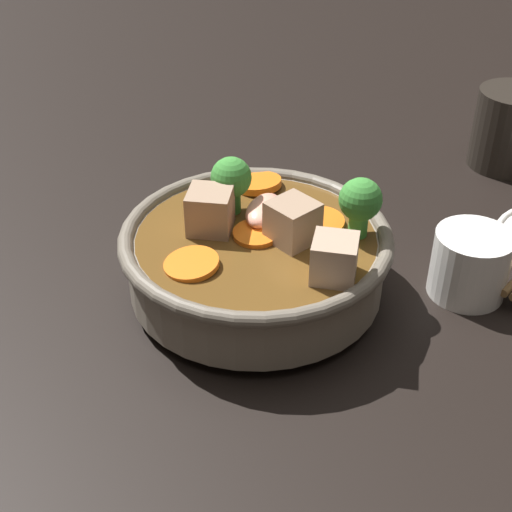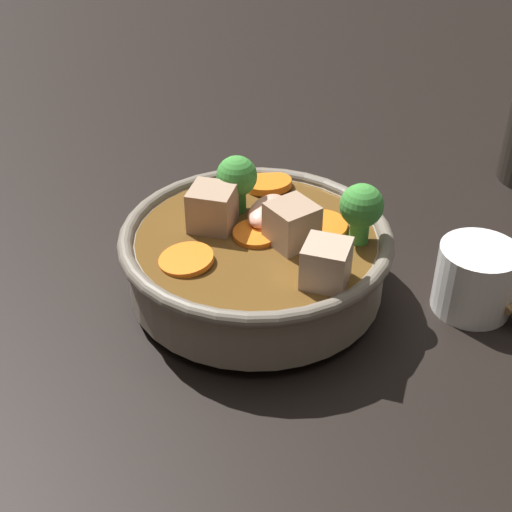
# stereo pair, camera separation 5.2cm
# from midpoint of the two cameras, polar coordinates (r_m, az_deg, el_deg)

# --- Properties ---
(ground_plane) EXTENTS (3.00, 3.00, 0.00)m
(ground_plane) POSITION_cam_midpoint_polar(r_m,az_deg,el_deg) (0.59, -2.56, -3.14)
(ground_plane) COLOR black
(stirfry_bowl) EXTENTS (0.21, 0.21, 0.11)m
(stirfry_bowl) POSITION_cam_midpoint_polar(r_m,az_deg,el_deg) (0.56, -2.56, 0.19)
(stirfry_bowl) COLOR slate
(stirfry_bowl) RESTS_ON ground_plane
(tea_cup) EXTENTS (0.06, 0.06, 0.06)m
(tea_cup) POSITION_cam_midpoint_polar(r_m,az_deg,el_deg) (0.59, 14.35, -0.68)
(tea_cup) COLOR white
(tea_cup) RESTS_ON ground_plane
(dark_mug) EXTENTS (0.10, 0.08, 0.08)m
(dark_mug) POSITION_cam_midpoint_polar(r_m,az_deg,el_deg) (0.80, 18.04, 9.59)
(dark_mug) COLOR black
(dark_mug) RESTS_ON ground_plane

